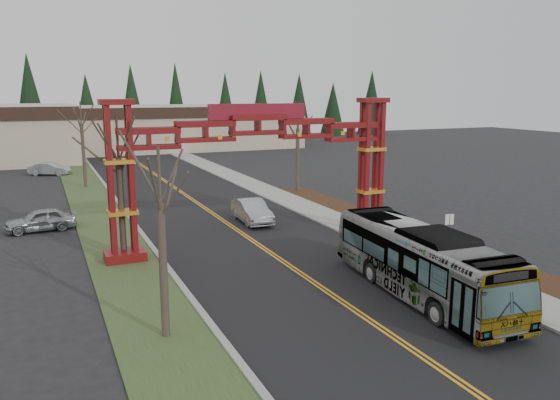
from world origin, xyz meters
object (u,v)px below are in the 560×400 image
barrel_south (399,224)px  barrel_mid (371,221)px  transit_bus (421,262)px  bare_tree_right_far (298,129)px  parked_car_far_a (50,169)px  bare_tree_median_mid (119,159)px  retail_building_east (179,126)px  gateway_arch (258,148)px  silver_sedan (252,211)px  bare_tree_median_near (160,204)px  barrel_north (373,214)px  parked_car_near_a (41,220)px  bare_tree_median_far (81,124)px  street_sign (449,225)px

barrel_south → barrel_mid: barrel_mid is taller
transit_bus → bare_tree_right_far: bare_tree_right_far is taller
parked_car_far_a → bare_tree_median_mid: bearing=-150.9°
retail_building_east → transit_bus: retail_building_east is taller
gateway_arch → retail_building_east: bearing=80.8°
silver_sedan → bare_tree_median_mid: 12.16m
retail_building_east → bare_tree_median_mid: bare_tree_median_mid is taller
retail_building_east → transit_bus: size_ratio=3.24×
bare_tree_median_near → barrel_mid: (16.72, 11.36, -4.70)m
bare_tree_median_near → bare_tree_median_mid: size_ratio=0.92×
silver_sedan → retail_building_east: bearing=84.2°
bare_tree_right_far → barrel_north: size_ratio=8.03×
bare_tree_median_near → parked_car_near_a: bearing=102.0°
gateway_arch → barrel_south: gateway_arch is taller
barrel_south → parked_car_near_a: bearing=155.6°
parked_car_near_a → bare_tree_median_far: 18.19m
bare_tree_median_mid → parked_car_near_a: bearing=115.4°
retail_building_east → bare_tree_median_near: size_ratio=5.18×
parked_car_near_a → bare_tree_right_far: (22.21, 6.06, 5.14)m
transit_bus → barrel_north: bearing=69.1°
retail_building_east → street_sign: (-0.33, -67.81, -1.87)m
silver_sedan → barrel_south: bearing=-36.3°
transit_bus → parked_car_near_a: 25.66m
silver_sedan → street_sign: street_sign is taller
silver_sedan → bare_tree_median_mid: (-9.77, -5.37, 4.86)m
retail_building_east → street_sign: retail_building_east is taller
retail_building_east → parked_car_near_a: size_ratio=8.41×
street_sign → barrel_south: (0.21, 5.10, -1.13)m
parked_car_far_a → bare_tree_median_near: size_ratio=0.61×
bare_tree_median_near → barrel_south: (17.88, 9.74, -4.71)m
gateway_arch → street_sign: bearing=-31.2°
gateway_arch → silver_sedan: 7.93m
transit_bus → gateway_arch: bearing=112.9°
silver_sedan → bare_tree_median_far: bare_tree_median_far is taller
bare_tree_median_near → bare_tree_right_far: 31.48m
transit_bus → bare_tree_median_far: bearing=111.8°
gateway_arch → bare_tree_right_far: size_ratio=2.21×
transit_bus → bare_tree_right_far: (6.33, 26.20, 4.27)m
transit_bus → parked_car_far_a: transit_bus is taller
gateway_arch → bare_tree_median_near: bearing=-127.3°
bare_tree_median_far → bare_tree_right_far: size_ratio=1.02×
silver_sedan → parked_car_near_a: size_ratio=1.11×
transit_bus → barrel_mid: size_ratio=11.34×
retail_building_east → gateway_arch: bearing=-99.2°
silver_sedan → barrel_north: size_ratio=4.91×
gateway_arch → barrel_mid: bearing=5.7°
retail_building_east → barrel_north: bearing=-90.0°
transit_bus → silver_sedan: bearing=100.8°
barrel_north → street_sign: bearing=-92.2°
parked_car_near_a → bare_tree_right_far: size_ratio=0.55×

